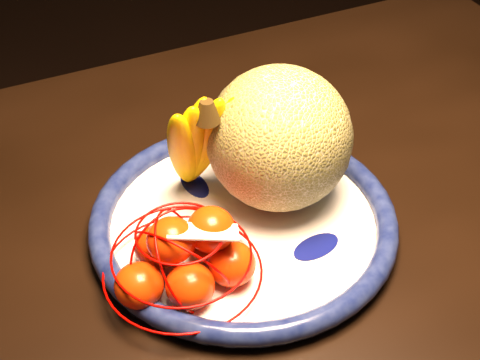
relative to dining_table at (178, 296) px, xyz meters
name	(u,v)px	position (x,y,z in m)	size (l,w,h in m)	color
dining_table	(178,296)	(0.00, 0.00, 0.00)	(1.44, 0.90, 0.70)	black
fruit_bowl	(243,222)	(0.09, 0.00, 0.09)	(0.36, 0.36, 0.03)	white
cantaloupe	(279,138)	(0.14, 0.03, 0.17)	(0.17, 0.17, 0.17)	olive
banana_bunch	(196,139)	(0.05, 0.07, 0.17)	(0.11, 0.11, 0.17)	#F5CA00
mandarin_bag	(186,256)	(0.00, -0.05, 0.12)	(0.20, 0.20, 0.11)	#FF3006
price_tag	(203,231)	(0.01, -0.07, 0.16)	(0.07, 0.03, 0.00)	white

